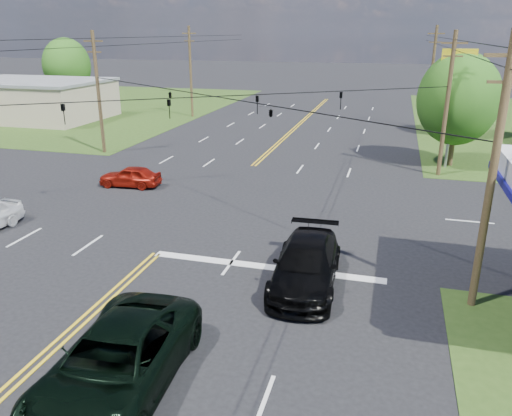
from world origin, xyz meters
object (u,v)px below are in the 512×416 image
(retail_nw, at_px, (32,101))
(tree_far_l, at_px, (67,66))
(pole_nw, at_px, (98,92))
(pickup_dkgreen, at_px, (116,362))
(pole_right_far, at_px, (431,76))
(pole_ne, at_px, (447,103))
(pole_left_far, at_px, (191,71))
(pole_se, at_px, (492,175))
(suv_black, at_px, (306,264))
(tree_right_a, at_px, (458,99))
(tree_right_b, at_px, (473,91))

(retail_nw, relative_size, tree_far_l, 1.83)
(pole_nw, distance_m, pickup_dkgreen, 30.36)
(pole_nw, xyz_separation_m, pole_right_far, (26.00, 19.00, 0.25))
(pole_right_far, bearing_deg, pole_ne, -90.00)
(pole_left_far, distance_m, pole_right_far, 26.00)
(pole_ne, height_order, pole_right_far, pole_right_far)
(pole_se, xyz_separation_m, suv_black, (-6.09, -0.05, -4.05))
(pole_se, height_order, pole_right_far, pole_right_far)
(pole_ne, distance_m, pole_left_far, 32.20)
(tree_right_a, relative_size, pickup_dkgreen, 1.24)
(pole_se, distance_m, tree_far_l, 60.88)
(retail_nw, distance_m, pole_se, 53.09)
(pole_se, relative_size, pole_right_far, 0.95)
(pole_se, xyz_separation_m, pole_left_far, (-26.00, 37.00, 0.25))
(pole_nw, distance_m, pole_left_far, 19.00)
(tree_far_l, bearing_deg, retail_nw, -78.69)
(pole_left_far, height_order, pole_right_far, same)
(retail_nw, height_order, tree_right_a, tree_right_a)
(pole_se, bearing_deg, tree_far_l, 137.66)
(pole_right_far, bearing_deg, pole_nw, -143.84)
(pole_right_far, relative_size, tree_far_l, 1.15)
(pickup_dkgreen, bearing_deg, pole_right_far, 74.15)
(pole_nw, relative_size, pole_ne, 1.00)
(suv_black, bearing_deg, tree_right_b, 71.30)
(pole_nw, height_order, pole_left_far, pole_left_far)
(tree_right_b, bearing_deg, pole_se, -96.05)
(retail_nw, relative_size, tree_right_b, 2.26)
(pole_se, distance_m, tree_right_a, 21.02)
(pole_se, distance_m, pole_left_far, 45.22)
(pole_right_far, xyz_separation_m, tree_right_b, (3.50, -4.00, -0.95))
(pole_nw, relative_size, pickup_dkgreen, 1.44)
(pole_right_far, height_order, suv_black, pole_right_far)
(pole_ne, relative_size, pickup_dkgreen, 1.44)
(pole_ne, xyz_separation_m, suv_black, (-6.09, -18.05, -4.05))
(pole_ne, relative_size, suv_black, 1.59)
(pole_nw, bearing_deg, pole_ne, 0.00)
(pickup_dkgreen, xyz_separation_m, suv_black, (3.91, 7.45, -0.05))
(tree_right_a, bearing_deg, pole_left_far, 149.35)
(pole_left_far, height_order, tree_right_a, pole_left_far)
(tree_far_l, bearing_deg, tree_right_b, -9.37)
(retail_nw, xyz_separation_m, tree_far_l, (-2.00, 10.00, 3.19))
(pole_se, height_order, pickup_dkgreen, pole_se)
(pole_left_far, bearing_deg, retail_nw, -160.56)
(retail_nw, xyz_separation_m, pole_nw, (17.00, -13.00, 2.92))
(tree_far_l, bearing_deg, pole_ne, -27.07)
(retail_nw, relative_size, pole_right_far, 1.60)
(pole_left_far, distance_m, tree_right_b, 29.79)
(retail_nw, xyz_separation_m, pole_ne, (43.00, -13.00, 2.92))
(pole_se, bearing_deg, tree_right_a, 87.27)
(pickup_dkgreen, bearing_deg, pole_se, 33.67)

